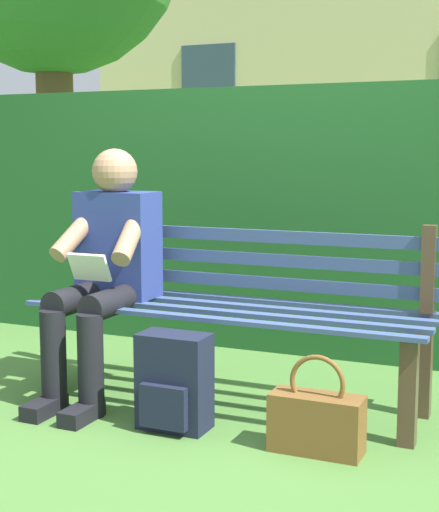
{
  "coord_description": "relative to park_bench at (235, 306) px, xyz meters",
  "views": [
    {
      "loc": [
        -1.38,
        3.25,
        1.19
      ],
      "look_at": [
        0.0,
        0.1,
        0.72
      ],
      "focal_mm": 54.28,
      "sensor_mm": 36.0,
      "label": 1
    }
  ],
  "objects": [
    {
      "name": "ground",
      "position": [
        0.0,
        0.08,
        -0.46
      ],
      "size": [
        60.0,
        60.0,
        0.0
      ],
      "primitive_type": "plane",
      "color": "#477533"
    },
    {
      "name": "backpack",
      "position": [
        0.09,
        0.47,
        -0.25
      ],
      "size": [
        0.3,
        0.24,
        0.42
      ],
      "color": "#191E33",
      "rests_on": "ground"
    },
    {
      "name": "handbag",
      "position": [
        -0.55,
        0.48,
        -0.33
      ],
      "size": [
        0.37,
        0.15,
        0.4
      ],
      "color": "brown",
      "rests_on": "ground"
    },
    {
      "name": "person_seated",
      "position": [
        0.6,
        0.18,
        0.18
      ],
      "size": [
        0.44,
        0.73,
        1.2
      ],
      "color": "navy",
      "rests_on": "ground"
    },
    {
      "name": "hedge_backdrop",
      "position": [
        -0.02,
        -1.21,
        0.35
      ],
      "size": [
        5.31,
        0.74,
        1.62
      ],
      "color": "#1E5123",
      "rests_on": "ground"
    },
    {
      "name": "park_bench",
      "position": [
        0.0,
        0.0,
        0.0
      ],
      "size": [
        1.9,
        0.54,
        0.86
      ],
      "color": "#4C3828",
      "rests_on": "ground"
    }
  ]
}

